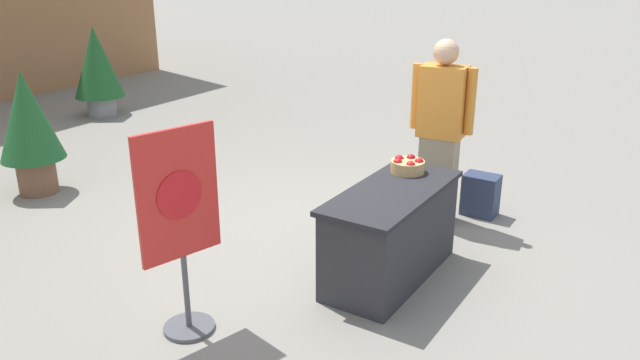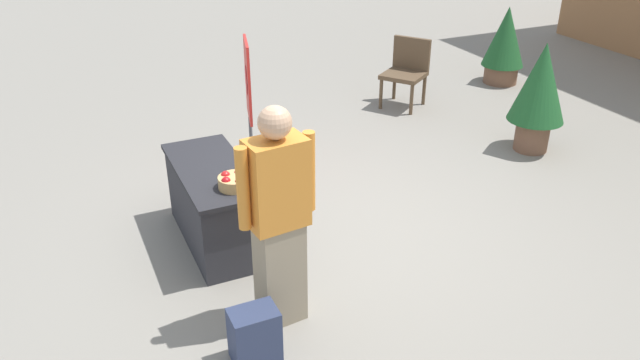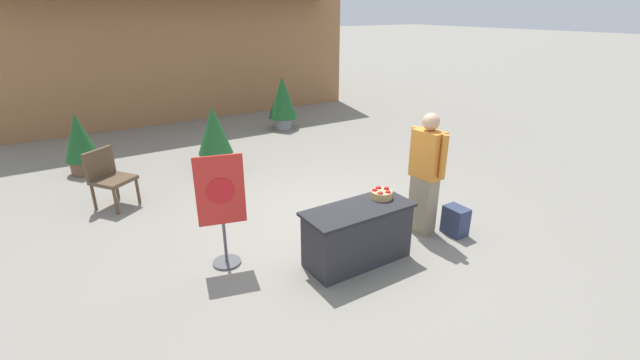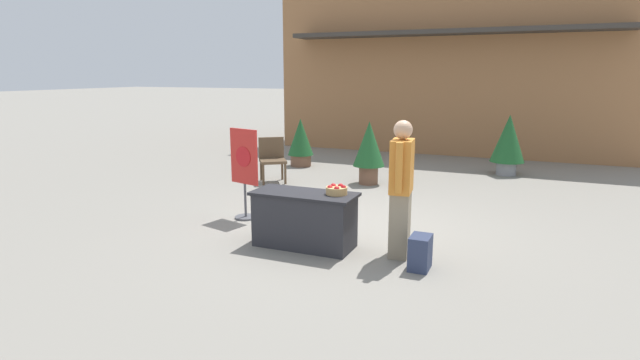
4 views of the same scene
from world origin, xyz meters
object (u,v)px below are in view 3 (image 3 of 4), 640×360
at_px(person_visitor, 426,173).
at_px(potted_plant_near_right, 283,100).
at_px(backpack, 455,221).
at_px(patio_chair, 108,175).
at_px(apple_basket, 381,194).
at_px(potted_plant_near_left, 214,134).
at_px(display_table, 357,235).
at_px(potted_plant_far_left, 80,142).
at_px(poster_board, 222,207).

height_order(person_visitor, potted_plant_near_right, person_visitor).
relative_size(backpack, patio_chair, 0.44).
bearing_deg(potted_plant_near_right, backpack, -95.63).
distance_m(apple_basket, potted_plant_near_left, 4.11).
bearing_deg(display_table, backpack, -6.83).
bearing_deg(potted_plant_far_left, patio_chair, -83.46).
relative_size(display_table, potted_plant_far_left, 1.18).
bearing_deg(potted_plant_near_left, backpack, -64.80).
bearing_deg(backpack, display_table, 173.17).
distance_m(display_table, patio_chair, 4.28).
xyz_separation_m(potted_plant_near_left, potted_plant_near_right, (2.66, 2.20, 0.02)).
xyz_separation_m(apple_basket, poster_board, (-1.89, 0.76, -0.01)).
bearing_deg(poster_board, person_visitor, 90.55).
xyz_separation_m(apple_basket, potted_plant_near_right, (1.84, 6.22, -0.02)).
xyz_separation_m(display_table, potted_plant_near_left, (-0.39, 4.11, 0.40)).
bearing_deg(potted_plant_far_left, backpack, -52.94).
relative_size(potted_plant_near_left, potted_plant_far_left, 1.11).
height_order(display_table, poster_board, poster_board).
relative_size(person_visitor, backpack, 4.21).
bearing_deg(potted_plant_near_right, apple_basket, -106.45).
bearing_deg(poster_board, potted_plant_near_right, 160.62).
bearing_deg(apple_basket, potted_plant_near_right, 73.55).
xyz_separation_m(backpack, potted_plant_far_left, (-4.26, 5.64, 0.44)).
distance_m(apple_basket, patio_chair, 4.48).
xyz_separation_m(display_table, backpack, (1.63, -0.20, -0.17)).
height_order(apple_basket, person_visitor, person_visitor).
xyz_separation_m(display_table, potted_plant_near_right, (2.27, 6.30, 0.41)).
distance_m(backpack, potted_plant_near_right, 6.56).
height_order(backpack, patio_chair, patio_chair).
bearing_deg(potted_plant_far_left, potted_plant_near_left, -30.94).
bearing_deg(potted_plant_near_left, poster_board, -108.07).
relative_size(display_table, person_visitor, 0.81).
relative_size(patio_chair, potted_plant_near_right, 0.68).
relative_size(potted_plant_far_left, potted_plant_near_right, 0.86).
xyz_separation_m(backpack, potted_plant_near_left, (-2.02, 4.30, 0.57)).
xyz_separation_m(display_table, potted_plant_far_left, (-2.63, 5.45, 0.27)).
relative_size(apple_basket, person_visitor, 0.16).
xyz_separation_m(apple_basket, potted_plant_near_left, (-0.83, 4.02, -0.04)).
xyz_separation_m(poster_board, potted_plant_far_left, (-1.17, 4.60, -0.16)).
distance_m(poster_board, potted_plant_far_left, 4.75).
relative_size(patio_chair, potted_plant_near_left, 0.71).
height_order(person_visitor, backpack, person_visitor).
bearing_deg(potted_plant_near_left, patio_chair, -164.05).
distance_m(display_table, apple_basket, 0.62).
bearing_deg(patio_chair, person_visitor, 12.18).
bearing_deg(patio_chair, backpack, 12.03).
bearing_deg(display_table, patio_chair, 124.31).
xyz_separation_m(display_table, apple_basket, (0.44, 0.08, 0.44)).
distance_m(poster_board, patio_chair, 2.86).
bearing_deg(apple_basket, backpack, -13.01).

